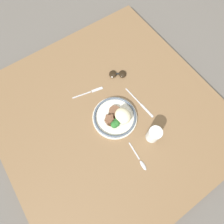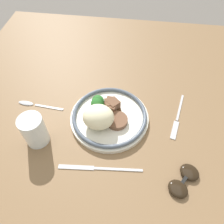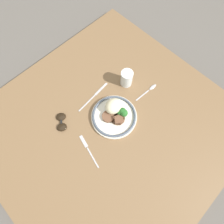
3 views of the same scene
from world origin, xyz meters
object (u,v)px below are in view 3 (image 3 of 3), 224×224
Objects in this scene: knife at (95,96)px; sunglasses at (61,122)px; fork at (87,148)px; spoon at (150,89)px; plate at (115,114)px; juice_glass at (127,79)px.

knife is 0.23m from sunglasses.
knife is (0.22, 0.19, -0.00)m from fork.
sunglasses is (-0.48, 0.20, 0.01)m from spoon.
fork is at bearing -53.95° from sunglasses.
juice_glass is at bearing 27.15° from plate.
sunglasses is (-0.23, 0.01, 0.01)m from knife.
juice_glass is 0.44× the size of knife.
spoon is (0.07, -0.13, -0.04)m from juice_glass.
sunglasses is at bearing 14.82° from fork.
spoon is at bearing -6.47° from plate.
juice_glass reaches higher than spoon.
plate is 0.28m from sunglasses.
sunglasses is at bearing 162.20° from spoon.
sunglasses reaches higher than knife.
plate is 1.54× the size of spoon.
plate is 1.08× the size of knife.
fork is 1.60× the size of sunglasses.
fork is (-0.22, -0.03, -0.02)m from plate.
plate is 2.48× the size of juice_glass.
sunglasses reaches higher than fork.
plate is 0.16m from knife.
plate reaches higher than sunglasses.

